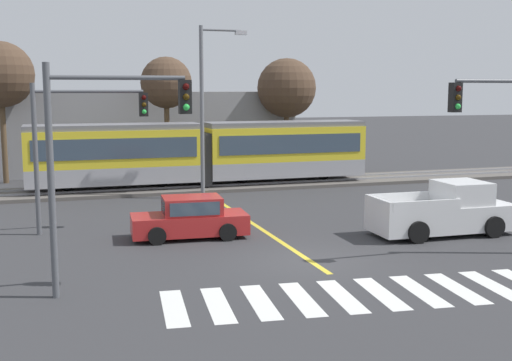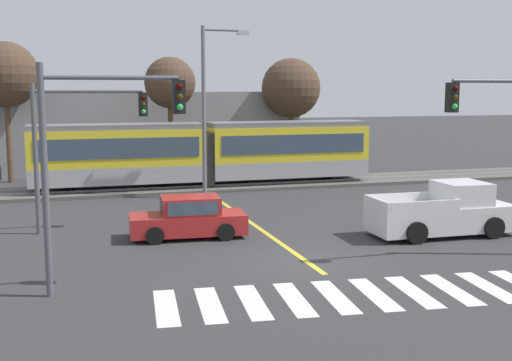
{
  "view_description": "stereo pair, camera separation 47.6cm",
  "coord_description": "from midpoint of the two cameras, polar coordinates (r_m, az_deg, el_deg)",
  "views": [
    {
      "loc": [
        -7.66,
        -18.24,
        5.37
      ],
      "look_at": [
        0.48,
        7.19,
        1.6
      ],
      "focal_mm": 45.0,
      "sensor_mm": 36.0,
      "label": 1
    },
    {
      "loc": [
        -7.2,
        -18.38,
        5.37
      ],
      "look_at": [
        0.48,
        7.19,
        1.6
      ],
      "focal_mm": 45.0,
      "sensor_mm": 36.0,
      "label": 2
    }
  ],
  "objects": [
    {
      "name": "rail_near",
      "position": [
        34.77,
        -4.2,
        -0.49
      ],
      "size": [
        120.0,
        0.08,
        0.1
      ],
      "primitive_type": "cube",
      "color": "#939399",
      "rests_on": "track_bed"
    },
    {
      "name": "ground_plane",
      "position": [
        20.48,
        5.21,
        -7.2
      ],
      "size": [
        200.0,
        200.0,
        0.0
      ],
      "primitive_type": "plane",
      "color": "#333335"
    },
    {
      "name": "crosswalk_stripe_1",
      "position": [
        16.52,
        -3.28,
        -10.94
      ],
      "size": [
        0.84,
        2.84,
        0.01
      ],
      "primitive_type": "cube",
      "rotation": [
        0.0,
        0.0,
        -0.1
      ],
      "color": "silver",
      "rests_on": "ground"
    },
    {
      "name": "bare_tree_far_west",
      "position": [
        39.83,
        -21.06,
        8.73
      ],
      "size": [
        3.77,
        3.77,
        8.14
      ],
      "color": "brown",
      "rests_on": "ground"
    },
    {
      "name": "light_rail_tram",
      "position": [
        35.28,
        -4.14,
        2.61
      ],
      "size": [
        18.5,
        2.64,
        3.43
      ],
      "color": "#9E9EA3",
      "rests_on": "track_bed"
    },
    {
      "name": "crosswalk_stripe_3",
      "position": [
        16.93,
        4.25,
        -10.47
      ],
      "size": [
        0.84,
        2.84,
        0.01
      ],
      "primitive_type": "cube",
      "rotation": [
        0.0,
        0.0,
        -0.1
      ],
      "color": "silver",
      "rests_on": "ground"
    },
    {
      "name": "crosswalk_stripe_6",
      "position": [
        18.04,
        14.56,
        -9.54
      ],
      "size": [
        0.84,
        2.84,
        0.01
      ],
      "primitive_type": "cube",
      "rotation": [
        0.0,
        0.0,
        -0.1
      ],
      "color": "silver",
      "rests_on": "ground"
    },
    {
      "name": "street_lamp_centre",
      "position": [
        31.83,
        -3.83,
        7.06
      ],
      "size": [
        2.39,
        0.28,
        8.47
      ],
      "color": "slate",
      "rests_on": "ground"
    },
    {
      "name": "rail_far",
      "position": [
        36.16,
        -4.7,
        -0.16
      ],
      "size": [
        120.0,
        0.08,
        0.1
      ],
      "primitive_type": "cube",
      "color": "#939399",
      "rests_on": "track_bed"
    },
    {
      "name": "lane_centre_line",
      "position": [
        26.21,
        0.11,
        -3.78
      ],
      "size": [
        0.2,
        15.48,
        0.01
      ],
      "primitive_type": "cube",
      "color": "gold",
      "rests_on": "ground"
    },
    {
      "name": "bare_tree_east",
      "position": [
        42.84,
        3.45,
        8.18
      ],
      "size": [
        3.9,
        3.9,
        7.47
      ],
      "color": "brown",
      "rests_on": "ground"
    },
    {
      "name": "crosswalk_stripe_5",
      "position": [
        17.61,
        11.28,
        -9.87
      ],
      "size": [
        0.84,
        2.84,
        0.01
      ],
      "primitive_type": "cube",
      "rotation": [
        0.0,
        0.0,
        -0.1
      ],
      "color": "silver",
      "rests_on": "ground"
    },
    {
      "name": "sedan_crossing",
      "position": [
        23.64,
        -5.47,
        -3.39
      ],
      "size": [
        4.3,
        2.13,
        1.52
      ],
      "color": "#B22323",
      "rests_on": "ground"
    },
    {
      "name": "crosswalk_stripe_7",
      "position": [
        18.53,
        17.68,
        -9.19
      ],
      "size": [
        0.84,
        2.84,
        0.01
      ],
      "primitive_type": "cube",
      "rotation": [
        0.0,
        0.0,
        -0.1
      ],
      "color": "silver",
      "rests_on": "ground"
    },
    {
      "name": "crosswalk_stripe_4",
      "position": [
        17.24,
        7.84,
        -10.18
      ],
      "size": [
        0.84,
        2.84,
        0.01
      ],
      "primitive_type": "cube",
      "rotation": [
        0.0,
        0.0,
        -0.1
      ],
      "color": "silver",
      "rests_on": "ground"
    },
    {
      "name": "traffic_light_near_left",
      "position": [
        17.13,
        -13.45,
        3.34
      ],
      "size": [
        3.75,
        0.38,
        6.06
      ],
      "color": "#515459",
      "rests_on": "ground"
    },
    {
      "name": "track_bed",
      "position": [
        35.48,
        -4.45,
        -0.55
      ],
      "size": [
        120.0,
        4.0,
        0.18
      ],
      "primitive_type": "cube",
      "color": "#56514C",
      "rests_on": "ground"
    },
    {
      "name": "crosswalk_stripe_0",
      "position": [
        16.42,
        -7.16,
        -11.11
      ],
      "size": [
        0.84,
        2.84,
        0.01
      ],
      "primitive_type": "cube",
      "rotation": [
        0.0,
        0.0,
        -0.1
      ],
      "color": "silver",
      "rests_on": "ground"
    },
    {
      "name": "pickup_truck",
      "position": [
        24.95,
        16.92,
        -2.77
      ],
      "size": [
        5.45,
        2.34,
        1.98
      ],
      "color": "silver",
      "rests_on": "ground"
    },
    {
      "name": "building_backdrop_far",
      "position": [
        44.49,
        -8.82,
        4.42
      ],
      "size": [
        19.14,
        6.0,
        5.27
      ],
      "primitive_type": "cube",
      "color": "gray",
      "rests_on": "ground"
    },
    {
      "name": "crosswalk_stripe_8",
      "position": [
        19.07,
        20.62,
        -8.84
      ],
      "size": [
        0.84,
        2.84,
        0.01
      ],
      "primitive_type": "cube",
      "rotation": [
        0.0,
        0.0,
        -0.1
      ],
      "color": "silver",
      "rests_on": "ground"
    },
    {
      "name": "bare_tree_west",
      "position": [
        38.96,
        -7.31,
        8.54
      ],
      "size": [
        3.06,
        3.06,
        7.35
      ],
      "color": "brown",
      "rests_on": "ground"
    },
    {
      "name": "crosswalk_stripe_2",
      "position": [
        16.69,
        0.54,
        -10.72
      ],
      "size": [
        0.84,
        2.84,
        0.01
      ],
      "primitive_type": "cube",
      "rotation": [
        0.0,
        0.0,
        -0.1
      ],
      "color": "silver",
      "rests_on": "ground"
    },
    {
      "name": "traffic_light_mid_left",
      "position": [
        24.97,
        -15.14,
        4.21
      ],
      "size": [
        4.25,
        0.38,
        5.64
      ],
      "color": "#515459",
      "rests_on": "ground"
    }
  ]
}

